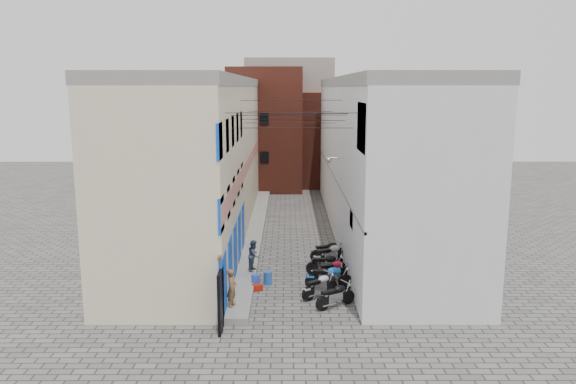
{
  "coord_description": "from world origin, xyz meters",
  "views": [
    {
      "loc": [
        -0.19,
        -18.96,
        8.45
      ],
      "look_at": [
        -0.15,
        10.07,
        3.0
      ],
      "focal_mm": 35.0,
      "sensor_mm": 36.0,
      "label": 1
    }
  ],
  "objects_px": {
    "motorcycle_b": "(320,285)",
    "motorcycle_g": "(328,250)",
    "motorcycle_e": "(326,263)",
    "person_b": "(254,255)",
    "motorcycle_a": "(335,294)",
    "water_jug_far": "(268,278)",
    "red_crate": "(257,288)",
    "motorcycle_c": "(329,276)",
    "motorcycle_f": "(331,254)",
    "motorcycle_d": "(334,269)",
    "person_a": "(232,288)",
    "water_jug_near": "(256,281)"
  },
  "relations": [
    {
      "from": "motorcycle_e",
      "to": "motorcycle_f",
      "type": "xyz_separation_m",
      "value": [
        0.3,
        1.27,
        0.06
      ]
    },
    {
      "from": "motorcycle_a",
      "to": "water_jug_far",
      "type": "xyz_separation_m",
      "value": [
        -2.72,
        2.59,
        -0.24
      ]
    },
    {
      "from": "motorcycle_b",
      "to": "water_jug_far",
      "type": "distance_m",
      "value": 2.67
    },
    {
      "from": "motorcycle_a",
      "to": "motorcycle_b",
      "type": "bearing_deg",
      "value": 174.3
    },
    {
      "from": "person_b",
      "to": "motorcycle_c",
      "type": "bearing_deg",
      "value": -106.37
    },
    {
      "from": "motorcycle_c",
      "to": "water_jug_near",
      "type": "bearing_deg",
      "value": -92.09
    },
    {
      "from": "water_jug_near",
      "to": "motorcycle_e",
      "type": "bearing_deg",
      "value": 28.76
    },
    {
      "from": "motorcycle_e",
      "to": "motorcycle_c",
      "type": "bearing_deg",
      "value": -3.72
    },
    {
      "from": "person_a",
      "to": "motorcycle_d",
      "type": "bearing_deg",
      "value": -37.74
    },
    {
      "from": "motorcycle_a",
      "to": "person_a",
      "type": "bearing_deg",
      "value": -115.19
    },
    {
      "from": "motorcycle_e",
      "to": "motorcycle_d",
      "type": "bearing_deg",
      "value": 16.17
    },
    {
      "from": "person_b",
      "to": "red_crate",
      "type": "height_order",
      "value": "person_b"
    },
    {
      "from": "motorcycle_c",
      "to": "red_crate",
      "type": "bearing_deg",
      "value": -85.26
    },
    {
      "from": "motorcycle_f",
      "to": "person_b",
      "type": "distance_m",
      "value": 3.89
    },
    {
      "from": "motorcycle_b",
      "to": "water_jug_far",
      "type": "xyz_separation_m",
      "value": [
        -2.18,
        1.52,
        -0.25
      ]
    },
    {
      "from": "motorcycle_c",
      "to": "water_jug_far",
      "type": "xyz_separation_m",
      "value": [
        -2.62,
        0.6,
        -0.31
      ]
    },
    {
      "from": "motorcycle_b",
      "to": "red_crate",
      "type": "distance_m",
      "value": 2.74
    },
    {
      "from": "motorcycle_b",
      "to": "motorcycle_g",
      "type": "distance_m",
      "value": 4.97
    },
    {
      "from": "motorcycle_a",
      "to": "water_jug_near",
      "type": "distance_m",
      "value": 3.92
    },
    {
      "from": "motorcycle_c",
      "to": "person_b",
      "type": "height_order",
      "value": "person_b"
    },
    {
      "from": "motorcycle_b",
      "to": "motorcycle_g",
      "type": "height_order",
      "value": "motorcycle_g"
    },
    {
      "from": "red_crate",
      "to": "water_jug_far",
      "type": "bearing_deg",
      "value": 61.01
    },
    {
      "from": "motorcycle_a",
      "to": "motorcycle_g",
      "type": "distance_m",
      "value": 6.0
    },
    {
      "from": "motorcycle_b",
      "to": "person_a",
      "type": "distance_m",
      "value": 3.79
    },
    {
      "from": "motorcycle_b",
      "to": "motorcycle_e",
      "type": "distance_m",
      "value": 2.89
    },
    {
      "from": "motorcycle_b",
      "to": "water_jug_near",
      "type": "height_order",
      "value": "motorcycle_b"
    },
    {
      "from": "motorcycle_f",
      "to": "water_jug_far",
      "type": "height_order",
      "value": "motorcycle_f"
    },
    {
      "from": "motorcycle_d",
      "to": "water_jug_far",
      "type": "relative_size",
      "value": 3.11
    },
    {
      "from": "motorcycle_b",
      "to": "motorcycle_g",
      "type": "xyz_separation_m",
      "value": [
        0.7,
        4.92,
        0.01
      ]
    },
    {
      "from": "motorcycle_g",
      "to": "red_crate",
      "type": "xyz_separation_m",
      "value": [
        -3.3,
        -4.16,
        -0.41
      ]
    },
    {
      "from": "motorcycle_g",
      "to": "water_jug_near",
      "type": "xyz_separation_m",
      "value": [
        -3.38,
        -3.79,
        -0.26
      ]
    },
    {
      "from": "motorcycle_e",
      "to": "person_a",
      "type": "xyz_separation_m",
      "value": [
        -3.87,
        -4.43,
        0.44
      ]
    },
    {
      "from": "motorcycle_c",
      "to": "person_b",
      "type": "relative_size",
      "value": 1.45
    },
    {
      "from": "motorcycle_e",
      "to": "person_b",
      "type": "bearing_deg",
      "value": -90.2
    },
    {
      "from": "motorcycle_a",
      "to": "red_crate",
      "type": "relative_size",
      "value": 4.33
    },
    {
      "from": "motorcycle_b",
      "to": "water_jug_far",
      "type": "bearing_deg",
      "value": -163.76
    },
    {
      "from": "motorcycle_e",
      "to": "person_b",
      "type": "xyz_separation_m",
      "value": [
        -3.29,
        -0.18,
        0.42
      ]
    },
    {
      "from": "motorcycle_d",
      "to": "motorcycle_c",
      "type": "bearing_deg",
      "value": -31.5
    },
    {
      "from": "motorcycle_f",
      "to": "motorcycle_g",
      "type": "xyz_separation_m",
      "value": [
        -0.06,
        0.8,
        -0.05
      ]
    },
    {
      "from": "motorcycle_b",
      "to": "motorcycle_c",
      "type": "distance_m",
      "value": 1.02
    },
    {
      "from": "motorcycle_e",
      "to": "red_crate",
      "type": "distance_m",
      "value": 3.72
    },
    {
      "from": "water_jug_near",
      "to": "red_crate",
      "type": "distance_m",
      "value": 0.41
    },
    {
      "from": "motorcycle_b",
      "to": "red_crate",
      "type": "relative_size",
      "value": 4.41
    },
    {
      "from": "person_a",
      "to": "water_jug_far",
      "type": "height_order",
      "value": "person_a"
    },
    {
      "from": "motorcycle_e",
      "to": "red_crate",
      "type": "height_order",
      "value": "motorcycle_e"
    },
    {
      "from": "motorcycle_g",
      "to": "person_b",
      "type": "distance_m",
      "value": 4.21
    },
    {
      "from": "motorcycle_d",
      "to": "red_crate",
      "type": "bearing_deg",
      "value": -85.92
    },
    {
      "from": "motorcycle_a",
      "to": "water_jug_far",
      "type": "distance_m",
      "value": 3.76
    },
    {
      "from": "motorcycle_a",
      "to": "motorcycle_b",
      "type": "relative_size",
      "value": 0.98
    },
    {
      "from": "motorcycle_f",
      "to": "water_jug_near",
      "type": "height_order",
      "value": "motorcycle_f"
    }
  ]
}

